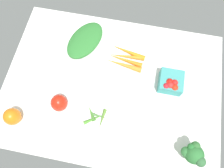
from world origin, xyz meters
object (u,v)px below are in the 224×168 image
at_px(broccoli_head, 194,154).
at_px(carrot_bunch, 126,58).
at_px(okra_pile, 96,117).
at_px(bell_pepper_red, 59,103).
at_px(bell_pepper_orange, 12,117).
at_px(leafy_greens_clump, 85,40).
at_px(berry_basket, 171,82).

height_order(broccoli_head, carrot_bunch, broccoli_head).
xyz_separation_m(okra_pile, bell_pepper_red, (0.17, -0.02, 0.04)).
bearing_deg(bell_pepper_red, bell_pepper_orange, 28.39).
xyz_separation_m(leafy_greens_clump, bell_pepper_red, (0.03, 0.35, 0.02)).
bearing_deg(broccoli_head, bell_pepper_orange, -0.48).
bearing_deg(leafy_greens_clump, bell_pepper_red, 84.95).
bearing_deg(okra_pile, broccoli_head, 168.89).
height_order(okra_pile, leafy_greens_clump, leafy_greens_clump).
xyz_separation_m(carrot_bunch, okra_pile, (0.08, 0.32, -0.00)).
height_order(carrot_bunch, bell_pepper_orange, bell_pepper_orange).
bearing_deg(broccoli_head, okra_pile, -11.11).
bearing_deg(carrot_bunch, okra_pile, 75.25).
height_order(berry_basket, bell_pepper_orange, bell_pepper_orange).
bearing_deg(berry_basket, bell_pepper_red, 22.42).
bearing_deg(okra_pile, leafy_greens_clump, -69.47).
relative_size(carrot_bunch, okra_pile, 1.83).
bearing_deg(berry_basket, carrot_bunch, -22.82).
distance_m(carrot_bunch, okra_pile, 0.33).
relative_size(carrot_bunch, bell_pepper_orange, 2.11).
height_order(carrot_bunch, leafy_greens_clump, leafy_greens_clump).
bearing_deg(okra_pile, berry_basket, -144.58).
xyz_separation_m(berry_basket, bell_pepper_orange, (0.67, 0.30, 0.01)).
distance_m(broccoli_head, leafy_greens_clump, 0.73).
xyz_separation_m(bell_pepper_orange, leafy_greens_clump, (-0.22, -0.45, -0.02)).
distance_m(berry_basket, bell_pepper_orange, 0.73).
distance_m(berry_basket, leafy_greens_clump, 0.48).
bearing_deg(bell_pepper_orange, bell_pepper_red, -151.61).
height_order(okra_pile, bell_pepper_red, bell_pepper_red).
height_order(broccoli_head, leafy_greens_clump, broccoli_head).
bearing_deg(broccoli_head, leafy_greens_clump, -38.99).
xyz_separation_m(broccoli_head, bell_pepper_red, (0.60, -0.11, -0.02)).
relative_size(broccoli_head, carrot_bunch, 0.55).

